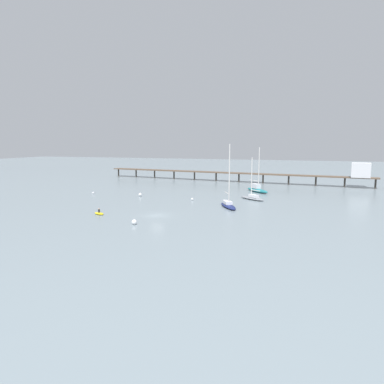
# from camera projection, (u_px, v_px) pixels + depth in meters

# --- Properties ---
(ground_plane) EXTENTS (400.00, 400.00, 0.00)m
(ground_plane) POSITION_uv_depth(u_px,v_px,m) (157.00, 215.00, 61.43)
(ground_plane) COLOR gray
(pier) EXTENTS (87.39, 12.70, 7.04)m
(pier) POSITION_uv_depth(u_px,v_px,m) (290.00, 172.00, 105.20)
(pier) COLOR brown
(pier) RESTS_ON ground_plane
(sailboat_navy) EXTENTS (5.49, 7.88, 12.41)m
(sailboat_navy) POSITION_uv_depth(u_px,v_px,m) (228.00, 204.00, 69.11)
(sailboat_navy) COLOR navy
(sailboat_navy) RESTS_ON ground_plane
(sailboat_teal) EXTENTS (7.23, 7.81, 11.46)m
(sailboat_teal) POSITION_uv_depth(u_px,v_px,m) (257.00, 189.00, 90.04)
(sailboat_teal) COLOR #1E727A
(sailboat_teal) RESTS_ON ground_plane
(sailboat_gray) EXTENTS (6.62, 5.65, 9.41)m
(sailboat_gray) POSITION_uv_depth(u_px,v_px,m) (253.00, 197.00, 78.21)
(sailboat_gray) COLOR gray
(sailboat_gray) RESTS_ON ground_plane
(dinghy_yellow) EXTENTS (2.58, 1.96, 1.14)m
(dinghy_yellow) POSITION_uv_depth(u_px,v_px,m) (99.00, 213.00, 62.27)
(dinghy_yellow) COLOR yellow
(dinghy_yellow) RESTS_ON ground_plane
(mooring_buoy_far) EXTENTS (0.50, 0.50, 0.50)m
(mooring_buoy_far) POSITION_uv_depth(u_px,v_px,m) (93.00, 193.00, 86.73)
(mooring_buoy_far) COLOR silver
(mooring_buoy_far) RESTS_ON ground_plane
(mooring_buoy_inner) EXTENTS (0.55, 0.55, 0.55)m
(mooring_buoy_inner) POSITION_uv_depth(u_px,v_px,m) (192.00, 199.00, 77.19)
(mooring_buoy_inner) COLOR silver
(mooring_buoy_inner) RESTS_ON ground_plane
(mooring_buoy_mid) EXTENTS (0.79, 0.79, 0.79)m
(mooring_buoy_mid) POSITION_uv_depth(u_px,v_px,m) (140.00, 195.00, 83.12)
(mooring_buoy_mid) COLOR silver
(mooring_buoy_mid) RESTS_ON ground_plane
(mooring_buoy_near) EXTENTS (0.82, 0.82, 0.82)m
(mooring_buoy_near) POSITION_uv_depth(u_px,v_px,m) (134.00, 222.00, 54.55)
(mooring_buoy_near) COLOR silver
(mooring_buoy_near) RESTS_ON ground_plane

